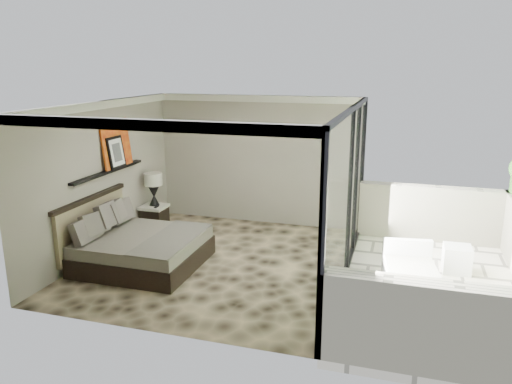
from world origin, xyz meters
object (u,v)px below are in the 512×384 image
(nightstand, at_px, (154,217))
(lounger, at_px, (413,281))
(bed, at_px, (138,246))
(ottoman, at_px, (457,259))
(table_lamp, at_px, (154,185))

(nightstand, bearing_deg, lounger, -33.69)
(bed, distance_m, nightstand, 1.96)
(lounger, bearing_deg, ottoman, 47.58)
(ottoman, height_order, lounger, lounger)
(bed, relative_size, lounger, 1.19)
(nightstand, height_order, lounger, lounger)
(table_lamp, relative_size, ottoman, 1.55)
(ottoman, bearing_deg, nightstand, 174.84)
(bed, height_order, lounger, bed)
(table_lamp, height_order, ottoman, table_lamp)
(bed, bearing_deg, nightstand, 109.78)
(bed, bearing_deg, lounger, 2.76)
(nightstand, xyz_separation_m, lounger, (5.30, -1.62, -0.06))
(nightstand, xyz_separation_m, ottoman, (6.02, -0.54, -0.03))
(nightstand, bearing_deg, table_lamp, 71.20)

